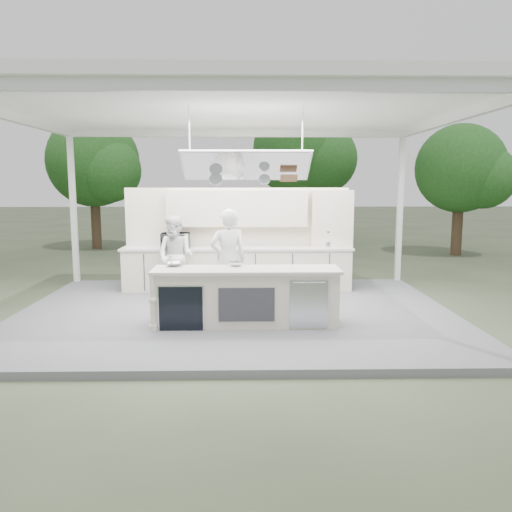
{
  "coord_description": "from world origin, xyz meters",
  "views": [
    {
      "loc": [
        0.19,
        -9.04,
        2.46
      ],
      "look_at": [
        0.39,
        0.4,
        1.09
      ],
      "focal_mm": 35.0,
      "sensor_mm": 36.0,
      "label": 1
    }
  ],
  "objects_px": {
    "demo_island": "(245,297)",
    "sous_chef": "(176,256)",
    "back_counter": "(237,268)",
    "head_chef": "(228,260)"
  },
  "relations": [
    {
      "from": "back_counter",
      "to": "sous_chef",
      "type": "height_order",
      "value": "sous_chef"
    },
    {
      "from": "demo_island",
      "to": "sous_chef",
      "type": "distance_m",
      "value": 2.62
    },
    {
      "from": "back_counter",
      "to": "head_chef",
      "type": "distance_m",
      "value": 1.9
    },
    {
      "from": "back_counter",
      "to": "head_chef",
      "type": "bearing_deg",
      "value": -94.29
    },
    {
      "from": "head_chef",
      "to": "sous_chef",
      "type": "distance_m",
      "value": 1.63
    },
    {
      "from": "demo_island",
      "to": "sous_chef",
      "type": "height_order",
      "value": "sous_chef"
    },
    {
      "from": "sous_chef",
      "to": "head_chef",
      "type": "bearing_deg",
      "value": -25.02
    },
    {
      "from": "demo_island",
      "to": "sous_chef",
      "type": "relative_size",
      "value": 1.84
    },
    {
      "from": "demo_island",
      "to": "head_chef",
      "type": "distance_m",
      "value": 1.13
    },
    {
      "from": "back_counter",
      "to": "head_chef",
      "type": "relative_size",
      "value": 2.69
    }
  ]
}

